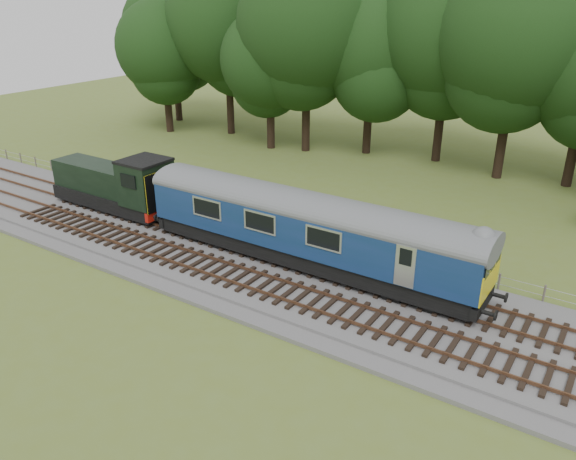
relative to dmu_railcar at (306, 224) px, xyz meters
The scene contains 9 objects.
ground 3.19m from the dmu_railcar, 130.27° to the right, with size 120.00×120.00×0.00m, color #5A6A27.
ballast 3.05m from the dmu_railcar, 130.27° to the right, with size 70.00×7.00×0.35m, color #4C4C4F.
track_north 2.49m from the dmu_railcar, behind, with size 67.20×2.40×0.21m.
track_south 3.90m from the dmu_railcar, 111.57° to the right, with size 67.20×2.40×0.21m.
fence 4.22m from the dmu_railcar, 110.94° to the left, with size 64.00×0.12×1.00m, color #6B6054, non-canonical shape.
tree_line 20.80m from the dmu_railcar, 93.30° to the left, with size 70.00×8.00×18.00m, color black, non-canonical shape.
dmu_railcar is the anchor object (origin of this frame).
shunter_loco 13.94m from the dmu_railcar, behind, with size 8.91×2.60×3.38m.
worker 8.38m from the dmu_railcar, behind, with size 0.57×0.38×1.58m, color orange.
Camera 1 is at (14.47, -20.45, 13.35)m, focal length 35.00 mm.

